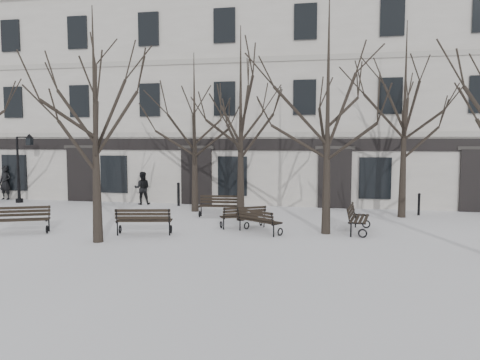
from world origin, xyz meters
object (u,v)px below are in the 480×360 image
(bench_2, at_px, (258,220))
(lamp_post, at_px, (22,163))
(bench_3, at_px, (221,205))
(bench_0, at_px, (21,219))
(bench_1, at_px, (144,220))
(bench_5, at_px, (357,218))
(tree_1, at_px, (94,96))
(bench_4, at_px, (243,216))
(tree_2, at_px, (328,84))

(bench_2, distance_m, lamp_post, 14.75)
(bench_3, bearing_deg, bench_0, -146.94)
(bench_1, distance_m, bench_5, 7.62)
(bench_2, bearing_deg, bench_5, -131.66)
(tree_1, height_order, bench_4, tree_1)
(bench_3, height_order, lamp_post, lamp_post)
(bench_1, relative_size, bench_5, 0.99)
(bench_4, bearing_deg, lamp_post, -49.92)
(bench_0, height_order, bench_2, bench_0)
(bench_5, distance_m, lamp_post, 17.73)
(tree_2, relative_size, bench_1, 4.19)
(tree_2, distance_m, bench_5, 4.87)
(tree_1, distance_m, bench_3, 7.57)
(bench_1, xyz_separation_m, bench_4, (3.18, 1.94, -0.06))
(bench_4, height_order, lamp_post, lamp_post)
(bench_0, bearing_deg, bench_3, 15.11)
(bench_3, xyz_separation_m, bench_4, (1.44, -2.34, -0.04))
(bench_1, height_order, bench_2, bench_1)
(bench_0, relative_size, bench_4, 1.13)
(tree_1, relative_size, bench_0, 3.81)
(bench_0, distance_m, bench_1, 4.46)
(tree_1, xyz_separation_m, bench_1, (1.03, 1.38, -4.19))
(bench_0, bearing_deg, lamp_post, 102.57)
(tree_2, xyz_separation_m, bench_2, (-2.37, -0.42, -4.78))
(bench_5, bearing_deg, bench_1, 112.19)
(bench_1, xyz_separation_m, lamp_post, (-9.62, 6.71, 1.58))
(bench_0, xyz_separation_m, lamp_post, (-5.19, 7.26, 1.59))
(bench_2, bearing_deg, bench_1, 49.20)
(tree_1, bearing_deg, tree_2, 21.23)
(tree_2, xyz_separation_m, bench_0, (-10.71, -2.02, -4.74))
(bench_1, relative_size, bench_2, 1.14)
(bench_5, relative_size, lamp_post, 0.56)
(tree_1, relative_size, bench_1, 3.76)
(tree_1, height_order, tree_2, tree_2)
(bench_3, bearing_deg, bench_4, -63.37)
(bench_1, xyz_separation_m, bench_3, (1.74, 4.28, -0.02))
(bench_1, relative_size, bench_3, 1.06)
(bench_0, distance_m, bench_5, 12.06)
(bench_3, relative_size, bench_5, 0.94)
(bench_4, relative_size, lamp_post, 0.48)
(lamp_post, bearing_deg, bench_1, -34.88)
(lamp_post, bearing_deg, tree_1, -43.27)
(tree_2, relative_size, bench_2, 4.78)
(bench_1, bearing_deg, tree_1, 41.26)
(bench_3, distance_m, lamp_post, 11.72)
(bench_2, relative_size, bench_3, 0.93)
(bench_0, height_order, lamp_post, lamp_post)
(bench_2, height_order, bench_3, bench_3)
(bench_4, distance_m, bench_5, 4.19)
(bench_5, bearing_deg, lamp_post, 81.88)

